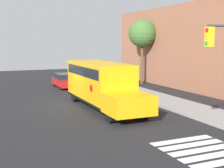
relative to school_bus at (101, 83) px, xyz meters
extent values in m
plane|color=black|center=(-1.39, -1.29, -1.73)|extent=(60.00, 60.00, 0.00)
cube|color=gray|center=(-1.39, 5.21, -1.66)|extent=(44.00, 3.00, 0.15)
cube|color=#935B42|center=(-1.39, 11.71, 2.27)|extent=(32.00, 4.00, 8.02)
cube|color=white|center=(8.26, 0.71, -1.73)|extent=(0.50, 3.20, 0.01)
cube|color=white|center=(8.96, 0.71, -1.73)|extent=(0.50, 3.20, 0.01)
cube|color=white|center=(9.66, 0.71, -1.73)|extent=(0.50, 3.20, 0.01)
cube|color=white|center=(10.36, 0.71, -1.73)|extent=(0.50, 3.20, 0.01)
cube|color=#EAA80F|center=(-0.47, 0.00, 0.03)|extent=(7.01, 2.50, 2.62)
cube|color=#EAA80F|center=(4.18, 0.00, -0.72)|extent=(2.29, 2.50, 1.12)
cube|color=black|center=(-0.47, 0.00, -1.20)|extent=(7.01, 2.54, 0.16)
cube|color=black|center=(-0.47, 0.00, 0.79)|extent=(6.45, 2.53, 0.64)
cylinder|color=red|center=(1.46, -1.29, -0.10)|extent=(0.44, 0.02, 0.44)
cylinder|color=black|center=(4.07, 1.08, -1.23)|extent=(1.00, 0.30, 1.00)
cylinder|color=black|center=(4.07, -1.08, -1.23)|extent=(1.00, 0.30, 1.00)
cylinder|color=black|center=(-2.77, 1.08, -1.23)|extent=(1.00, 0.30, 1.00)
cylinder|color=black|center=(-2.77, -1.08, -1.23)|extent=(1.00, 0.30, 1.00)
cube|color=red|center=(-10.35, 0.23, -1.21)|extent=(4.30, 1.76, 0.62)
cube|color=#1E2328|center=(-10.61, 0.23, -0.64)|extent=(2.41, 1.62, 0.52)
cylinder|color=black|center=(-8.93, 0.99, -1.41)|extent=(0.64, 0.22, 0.64)
cylinder|color=black|center=(-8.93, -0.53, -1.41)|extent=(0.64, 0.22, 0.64)
cylinder|color=black|center=(-11.77, 0.99, -1.41)|extent=(0.64, 0.22, 0.64)
cylinder|color=black|center=(-11.77, -0.53, -1.41)|extent=(0.64, 0.22, 0.64)
cube|color=yellow|center=(9.59, 0.92, 2.97)|extent=(0.28, 0.28, 0.80)
cylinder|color=red|center=(9.59, 0.77, 3.23)|extent=(0.18, 0.02, 0.18)
cylinder|color=#EAB214|center=(9.59, 0.77, 2.97)|extent=(0.18, 0.02, 0.18)
cylinder|color=green|center=(9.59, 0.77, 2.71)|extent=(0.18, 0.02, 0.18)
cylinder|color=brown|center=(-9.98, 8.69, 0.53)|extent=(0.33, 0.33, 4.52)
sphere|color=#3D662D|center=(-9.98, 8.69, 3.68)|extent=(2.99, 2.99, 2.99)
camera|label=1|loc=(19.69, -7.77, 2.76)|focal=50.00mm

